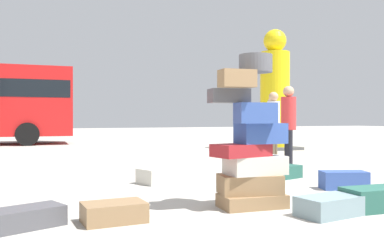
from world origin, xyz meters
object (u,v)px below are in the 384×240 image
at_px(suitcase_slate_foreground_far, 329,206).
at_px(suitcase_tower, 251,148).
at_px(suitcase_charcoal_upright_blue, 22,218).
at_px(suitcase_navy_right_side, 344,180).
at_px(suitcase_cream_left_side, 158,176).
at_px(person_bearded_onlooker, 289,120).
at_px(suitcase_teal_behind_tower, 282,172).
at_px(suitcase_teal_foreground_near, 377,199).
at_px(suitcase_brown_white_trunk, 114,212).
at_px(person_tourist_with_camera, 274,121).
at_px(yellow_dummy_statue, 275,96).
at_px(person_passerby_in_red, 272,122).

bearing_deg(suitcase_slate_foreground_far, suitcase_tower, 121.73).
relative_size(suitcase_charcoal_upright_blue, suitcase_navy_right_side, 1.16).
bearing_deg(suitcase_cream_left_side, suitcase_tower, -99.20).
bearing_deg(person_bearded_onlooker, suitcase_teal_behind_tower, -18.01).
bearing_deg(suitcase_teal_foreground_near, suitcase_brown_white_trunk, 171.58).
relative_size(suitcase_teal_foreground_near, person_tourist_with_camera, 0.47).
distance_m(suitcase_tower, suitcase_charcoal_upright_blue, 2.63).
distance_m(suitcase_teal_foreground_near, yellow_dummy_statue, 9.65).
relative_size(suitcase_tower, suitcase_cream_left_side, 3.03).
bearing_deg(person_passerby_in_red, suitcase_teal_foreground_near, 16.17).
bearing_deg(person_tourist_with_camera, suitcase_teal_foreground_near, 30.81).
bearing_deg(person_bearded_onlooker, suitcase_slate_foreground_far, -5.02).
height_order(suitcase_slate_foreground_far, person_bearded_onlooker, person_bearded_onlooker).
xyz_separation_m(suitcase_charcoal_upright_blue, suitcase_teal_foreground_near, (3.86, -0.71, 0.03)).
relative_size(suitcase_cream_left_side, suitcase_charcoal_upright_blue, 0.77).
height_order(suitcase_navy_right_side, person_bearded_onlooker, person_bearded_onlooker).
xyz_separation_m(suitcase_cream_left_side, yellow_dummy_statue, (6.01, 5.59, 1.71)).
bearing_deg(suitcase_charcoal_upright_blue, suitcase_slate_foreground_far, -33.91).
bearing_deg(suitcase_slate_foreground_far, suitcase_brown_white_trunk, 156.27).
bearing_deg(person_bearded_onlooker, person_passerby_in_red, 176.84).
xyz_separation_m(suitcase_navy_right_side, person_tourist_with_camera, (1.04, 3.47, 0.88)).
xyz_separation_m(suitcase_cream_left_side, suitcase_slate_foreground_far, (1.03, -2.93, -0.02)).
relative_size(suitcase_teal_behind_tower, person_bearded_onlooker, 0.43).
xyz_separation_m(suitcase_brown_white_trunk, person_bearded_onlooker, (4.09, 2.70, 0.93)).
relative_size(person_tourist_with_camera, yellow_dummy_statue, 0.41).
bearing_deg(suitcase_brown_white_trunk, suitcase_teal_foreground_near, -14.16).
bearing_deg(yellow_dummy_statue, person_passerby_in_red, -125.26).
bearing_deg(suitcase_slate_foreground_far, suitcase_teal_behind_tower, 57.81).
bearing_deg(suitcase_teal_foreground_near, suitcase_teal_behind_tower, 83.46).
height_order(suitcase_cream_left_side, suitcase_brown_white_trunk, suitcase_cream_left_side).
height_order(suitcase_charcoal_upright_blue, person_passerby_in_red, person_passerby_in_red).
xyz_separation_m(suitcase_teal_foreground_near, suitcase_slate_foreground_far, (-0.72, -0.02, -0.02)).
relative_size(suitcase_teal_foreground_near, suitcase_teal_behind_tower, 1.06).
relative_size(suitcase_brown_white_trunk, yellow_dummy_statue, 0.15).
bearing_deg(suitcase_tower, suitcase_teal_behind_tower, 47.15).
height_order(suitcase_tower, suitcase_slate_foreground_far, suitcase_tower).
relative_size(person_bearded_onlooker, person_tourist_with_camera, 1.01).
bearing_deg(suitcase_cream_left_side, suitcase_teal_foreground_near, -79.55).
xyz_separation_m(suitcase_cream_left_side, suitcase_teal_behind_tower, (2.20, -0.35, -0.01)).
bearing_deg(suitcase_charcoal_upright_blue, person_tourist_with_camera, 15.12).
bearing_deg(person_bearded_onlooker, suitcase_teal_foreground_near, 5.21).
xyz_separation_m(suitcase_slate_foreground_far, suitcase_navy_right_side, (1.40, 1.30, 0.03)).
xyz_separation_m(suitcase_slate_foreground_far, person_tourist_with_camera, (2.44, 4.77, 0.91)).
height_order(suitcase_charcoal_upright_blue, suitcase_teal_behind_tower, suitcase_teal_behind_tower).
bearing_deg(suitcase_cream_left_side, suitcase_brown_white_trunk, -138.73).
xyz_separation_m(suitcase_tower, suitcase_cream_left_side, (-0.45, 2.23, -0.60)).
bearing_deg(yellow_dummy_statue, suitcase_teal_foreground_near, -116.58).
bearing_deg(suitcase_navy_right_side, person_tourist_with_camera, 92.95).
relative_size(suitcase_tower, person_bearded_onlooker, 1.07).
relative_size(suitcase_slate_foreground_far, person_passerby_in_red, 0.42).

